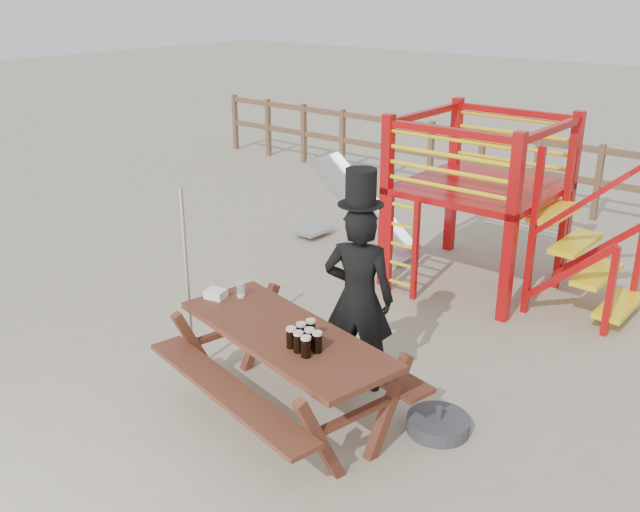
{
  "coord_description": "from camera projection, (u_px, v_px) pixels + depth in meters",
  "views": [
    {
      "loc": [
        3.96,
        -3.99,
        3.51
      ],
      "look_at": [
        0.03,
        0.8,
        1.12
      ],
      "focal_mm": 40.0,
      "sensor_mm": 36.0,
      "label": 1
    }
  ],
  "objects": [
    {
      "name": "man_with_hat",
      "position": [
        359.0,
        294.0,
        6.32
      ],
      "size": [
        0.75,
        0.63,
        2.06
      ],
      "rotation": [
        0.0,
        0.0,
        3.55
      ],
      "color": "black",
      "rests_on": "ground"
    },
    {
      "name": "stout_pints",
      "position": [
        305.0,
        338.0,
        5.58
      ],
      "size": [
        0.29,
        0.32,
        0.17
      ],
      "color": "black",
      "rests_on": "picnic_table"
    },
    {
      "name": "empty_glasses",
      "position": [
        241.0,
        290.0,
        6.49
      ],
      "size": [
        0.08,
        0.08,
        0.15
      ],
      "color": "silver",
      "rests_on": "picnic_table"
    },
    {
      "name": "parasol_base",
      "position": [
        438.0,
        424.0,
        5.94
      ],
      "size": [
        0.53,
        0.53,
        0.22
      ],
      "color": "#39393E",
      "rests_on": "ground"
    },
    {
      "name": "picnic_table",
      "position": [
        285.0,
        363.0,
        5.99
      ],
      "size": [
        2.34,
        1.84,
        0.81
      ],
      "rotation": [
        0.0,
        0.0,
        -0.2
      ],
      "color": "#602C1D",
      "rests_on": "ground"
    },
    {
      "name": "paper_bag",
      "position": [
        216.0,
        294.0,
        6.49
      ],
      "size": [
        0.21,
        0.18,
        0.08
      ],
      "primitive_type": "cube",
      "rotation": [
        0.0,
        0.0,
        0.22
      ],
      "color": "white",
      "rests_on": "picnic_table"
    },
    {
      "name": "playground_fort",
      "position": [
        472.0,
        197.0,
        8.6
      ],
      "size": [
        4.71,
        1.84,
        2.1
      ],
      "color": "#A90B0C",
      "rests_on": "ground"
    },
    {
      "name": "metal_pole",
      "position": [
        187.0,
        283.0,
        6.57
      ],
      "size": [
        0.04,
        0.04,
        1.82
      ],
      "primitive_type": "cylinder",
      "color": "#B2B2B7",
      "rests_on": "ground"
    },
    {
      "name": "back_fence",
      "position": [
        567.0,
        169.0,
        11.26
      ],
      "size": [
        15.09,
        0.09,
        1.2
      ],
      "color": "brown",
      "rests_on": "ground"
    },
    {
      "name": "ground",
      "position": [
        262.0,
        394.0,
        6.48
      ],
      "size": [
        60.0,
        60.0,
        0.0
      ],
      "primitive_type": "plane",
      "color": "tan",
      "rests_on": "ground"
    }
  ]
}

